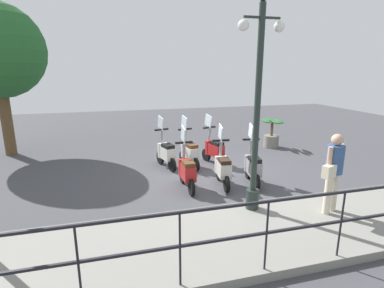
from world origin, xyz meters
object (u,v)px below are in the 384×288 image
at_px(lamp_post_near, 256,123).
at_px(scooter_far_0, 214,149).
at_px(potted_palm, 271,136).
at_px(scooter_far_2, 166,152).
at_px(scooter_near_1, 223,168).
at_px(scooter_far_1, 189,152).
at_px(scooter_near_2, 187,171).
at_px(pedestrian_with_bag, 334,168).
at_px(scooter_near_0, 253,166).

bearing_deg(lamp_post_near, scooter_far_0, -5.75).
distance_m(potted_palm, scooter_far_2, 4.50).
distance_m(scooter_far_0, scooter_far_2, 1.50).
distance_m(scooter_near_1, scooter_far_1, 1.71).
bearing_deg(potted_palm, scooter_near_2, 127.25).
xyz_separation_m(scooter_near_2, scooter_far_0, (1.69, -1.29, 0.00)).
relative_size(lamp_post_near, scooter_far_1, 2.61).
bearing_deg(pedestrian_with_bag, scooter_near_2, 25.43).
bearing_deg(pedestrian_with_bag, scooter_far_1, 4.79).
height_order(scooter_near_0, scooter_far_2, same).
distance_m(pedestrian_with_bag, potted_palm, 5.63).
xyz_separation_m(potted_palm, scooter_near_0, (-3.23, 2.37, 0.04)).
xyz_separation_m(scooter_near_0, scooter_far_2, (1.87, 1.92, 0.00)).
distance_m(scooter_near_0, scooter_far_0, 1.86).
bearing_deg(scooter_near_2, pedestrian_with_bag, -134.41).
relative_size(lamp_post_near, scooter_near_2, 2.61).
xyz_separation_m(scooter_near_0, scooter_far_1, (1.74, 1.24, 0.00)).
bearing_deg(scooter_far_2, scooter_far_1, -116.32).
height_order(scooter_near_2, scooter_far_2, same).
relative_size(lamp_post_near, scooter_far_0, 2.61).
height_order(scooter_near_0, scooter_far_1, same).
xyz_separation_m(scooter_near_0, scooter_far_0, (1.81, 0.42, 0.00)).
distance_m(pedestrian_with_bag, scooter_near_0, 2.27).
bearing_deg(potted_palm, scooter_near_0, 143.74).
height_order(pedestrian_with_bag, scooter_near_1, pedestrian_with_bag).
bearing_deg(scooter_far_2, lamp_post_near, -176.34).
bearing_deg(scooter_far_0, scooter_near_0, 176.92).
xyz_separation_m(lamp_post_near, potted_palm, (4.76, -3.13, -1.47)).
height_order(lamp_post_near, scooter_far_1, lamp_post_near).
height_order(scooter_near_0, scooter_near_2, same).
distance_m(lamp_post_near, scooter_far_0, 3.66).
bearing_deg(lamp_post_near, pedestrian_with_bag, -111.83).
xyz_separation_m(lamp_post_near, scooter_near_0, (1.54, -0.76, -1.44)).
bearing_deg(potted_palm, pedestrian_with_bag, 161.96).
height_order(scooter_near_2, scooter_far_1, same).
relative_size(lamp_post_near, scooter_near_1, 2.61).
distance_m(scooter_near_0, scooter_far_2, 2.68).
distance_m(scooter_far_1, scooter_far_2, 0.70).
bearing_deg(scooter_far_0, pedestrian_with_bag, 178.99).
xyz_separation_m(potted_palm, scooter_far_1, (-1.49, 3.60, 0.04)).
distance_m(scooter_near_0, scooter_near_1, 0.79).
bearing_deg(scooter_near_0, lamp_post_near, 164.51).
bearing_deg(scooter_far_0, scooter_near_2, 126.41).
height_order(scooter_near_1, scooter_far_0, same).
bearing_deg(scooter_near_1, scooter_near_2, 95.19).
bearing_deg(scooter_far_0, scooter_near_1, 151.91).
bearing_deg(scooter_far_2, pedestrian_with_bag, -162.39).
distance_m(scooter_far_0, scooter_far_1, 0.82).
bearing_deg(scooter_near_1, lamp_post_near, -171.97).
bearing_deg(scooter_near_0, potted_palm, -25.50).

